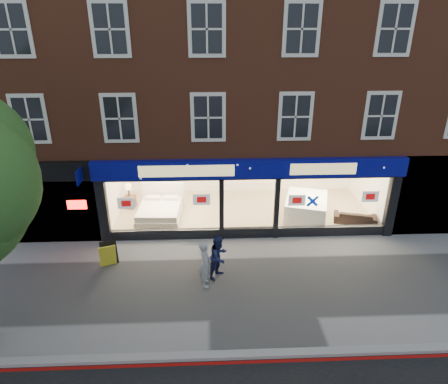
{
  "coord_description": "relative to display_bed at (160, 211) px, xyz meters",
  "views": [
    {
      "loc": [
        -1.53,
        -10.49,
        8.06
      ],
      "look_at": [
        -0.98,
        2.5,
        2.22
      ],
      "focal_mm": 32.0,
      "sensor_mm": 36.0,
      "label": 1
    }
  ],
  "objects": [
    {
      "name": "a_board",
      "position": [
        -1.45,
        -3.25,
        -0.0
      ],
      "size": [
        0.67,
        0.55,
        0.88
      ],
      "primitive_type": "cube",
      "rotation": [
        0.0,
        0.0,
        0.36
      ],
      "color": "gold",
      "rests_on": "ground"
    },
    {
      "name": "ground",
      "position": [
        3.59,
        -4.61,
        -0.44
      ],
      "size": [
        120.0,
        120.0,
        0.0
      ],
      "primitive_type": "plane",
      "color": "gray",
      "rests_on": "ground"
    },
    {
      "name": "display_bed",
      "position": [
        0.0,
        0.0,
        0.0
      ],
      "size": [
        1.9,
        2.26,
        1.23
      ],
      "rotation": [
        0.0,
        0.0,
        -0.05
      ],
      "color": "silver",
      "rests_on": "showroom_floor"
    },
    {
      "name": "mattress_stack",
      "position": [
        6.19,
        -0.03,
        0.07
      ],
      "size": [
        2.2,
        2.49,
        0.83
      ],
      "rotation": [
        0.0,
        0.0,
        -0.29
      ],
      "color": "white",
      "rests_on": "showroom_floor"
    },
    {
      "name": "showroom_floor",
      "position": [
        3.59,
        0.64,
        -0.39
      ],
      "size": [
        11.0,
        4.5,
        0.1
      ],
      "primitive_type": "cube",
      "color": "tan",
      "rests_on": "ground"
    },
    {
      "name": "building",
      "position": [
        3.57,
        2.32,
        6.23
      ],
      "size": [
        19.0,
        8.26,
        10.3
      ],
      "color": "brown",
      "rests_on": "ground"
    },
    {
      "name": "pedestrian_blue",
      "position": [
        2.36,
        -4.05,
        0.32
      ],
      "size": [
        0.91,
        0.94,
        1.52
      ],
      "primitive_type": "imported",
      "rotation": [
        0.0,
        0.0,
        0.91
      ],
      "color": "#181C45",
      "rests_on": "ground"
    },
    {
      "name": "kerb_stone",
      "position": [
        3.59,
        -7.51,
        -0.38
      ],
      "size": [
        60.0,
        0.25,
        0.12
      ],
      "primitive_type": "cube",
      "color": "gray",
      "rests_on": "ground"
    },
    {
      "name": "bedside_table",
      "position": [
        -1.47,
        1.1,
        -0.07
      ],
      "size": [
        0.54,
        0.54,
        0.55
      ],
      "primitive_type": "cube",
      "rotation": [
        0.0,
        0.0,
        -0.22
      ],
      "color": "brown",
      "rests_on": "showroom_floor"
    },
    {
      "name": "kerb_line",
      "position": [
        3.59,
        -7.71,
        -0.44
      ],
      "size": [
        60.0,
        0.1,
        0.01
      ],
      "primitive_type": "cube",
      "color": "#8C0A07",
      "rests_on": "ground"
    },
    {
      "name": "sofa",
      "position": [
        8.1,
        -0.71,
        -0.1
      ],
      "size": [
        1.82,
        1.11,
        0.5
      ],
      "primitive_type": "imported",
      "rotation": [
        0.0,
        0.0,
        2.86
      ],
      "color": "black",
      "rests_on": "showroom_floor"
    },
    {
      "name": "pedestrian_grey",
      "position": [
        1.9,
        -4.5,
        0.36
      ],
      "size": [
        0.42,
        0.61,
        1.61
      ],
      "primitive_type": "imported",
      "rotation": [
        0.0,
        0.0,
        1.63
      ],
      "color": "#929599",
      "rests_on": "ground"
    }
  ]
}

